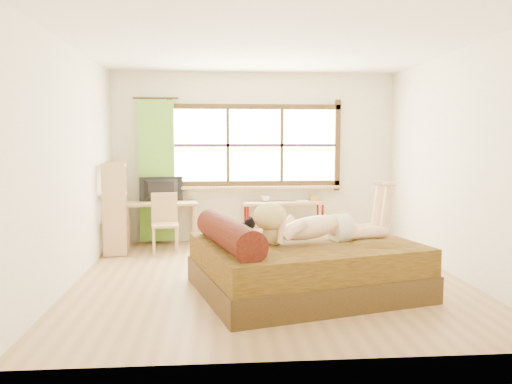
{
  "coord_description": "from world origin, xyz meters",
  "views": [
    {
      "loc": [
        -0.61,
        -5.76,
        1.62
      ],
      "look_at": [
        -0.14,
        0.2,
        1.01
      ],
      "focal_mm": 35.0,
      "sensor_mm": 36.0,
      "label": 1
    }
  ],
  "objects": [
    {
      "name": "floor",
      "position": [
        0.0,
        0.0,
        0.0
      ],
      "size": [
        4.5,
        4.5,
        0.0
      ],
      "primitive_type": "plane",
      "color": "#9E754C",
      "rests_on": "ground"
    },
    {
      "name": "ceiling",
      "position": [
        0.0,
        0.0,
        2.7
      ],
      "size": [
        4.5,
        4.5,
        0.0
      ],
      "primitive_type": "plane",
      "rotation": [
        3.14,
        0.0,
        0.0
      ],
      "color": "white",
      "rests_on": "wall_back"
    },
    {
      "name": "wall_back",
      "position": [
        0.0,
        2.25,
        1.35
      ],
      "size": [
        4.5,
        0.0,
        4.5
      ],
      "primitive_type": "plane",
      "rotation": [
        1.57,
        0.0,
        0.0
      ],
      "color": "silver",
      "rests_on": "floor"
    },
    {
      "name": "wall_front",
      "position": [
        0.0,
        -2.25,
        1.35
      ],
      "size": [
        4.5,
        0.0,
        4.5
      ],
      "primitive_type": "plane",
      "rotation": [
        -1.57,
        0.0,
        0.0
      ],
      "color": "silver",
      "rests_on": "floor"
    },
    {
      "name": "wall_left",
      "position": [
        -2.25,
        0.0,
        1.35
      ],
      "size": [
        0.0,
        4.5,
        4.5
      ],
      "primitive_type": "plane",
      "rotation": [
        1.57,
        0.0,
        1.57
      ],
      "color": "silver",
      "rests_on": "floor"
    },
    {
      "name": "wall_right",
      "position": [
        2.25,
        0.0,
        1.35
      ],
      "size": [
        0.0,
        4.5,
        4.5
      ],
      "primitive_type": "plane",
      "rotation": [
        1.57,
        0.0,
        -1.57
      ],
      "color": "silver",
      "rests_on": "floor"
    },
    {
      "name": "window",
      "position": [
        0.0,
        2.22,
        1.51
      ],
      "size": [
        2.8,
        0.16,
        1.46
      ],
      "color": "#FFEDBF",
      "rests_on": "wall_back"
    },
    {
      "name": "curtain",
      "position": [
        -1.55,
        2.13,
        1.15
      ],
      "size": [
        0.55,
        0.1,
        2.2
      ],
      "primitive_type": "cube",
      "color": "#569428",
      "rests_on": "wall_back"
    },
    {
      "name": "bed",
      "position": [
        0.28,
        -0.54,
        0.3
      ],
      "size": [
        2.59,
        2.28,
        0.84
      ],
      "rotation": [
        0.0,
        0.0,
        0.26
      ],
      "color": "#34210F",
      "rests_on": "floor"
    },
    {
      "name": "woman",
      "position": [
        0.48,
        -0.58,
        0.88
      ],
      "size": [
        1.61,
        0.83,
        0.66
      ],
      "primitive_type": null,
      "rotation": [
        0.0,
        0.0,
        0.26
      ],
      "color": "beige",
      "rests_on": "bed"
    },
    {
      "name": "kitten",
      "position": [
        -0.39,
        -0.43,
        0.68
      ],
      "size": [
        0.35,
        0.21,
        0.26
      ],
      "primitive_type": null,
      "rotation": [
        0.0,
        0.0,
        0.26
      ],
      "color": "black",
      "rests_on": "bed"
    },
    {
      "name": "desk",
      "position": [
        -1.47,
        1.95,
        0.59
      ],
      "size": [
        1.15,
        0.64,
        0.68
      ],
      "rotation": [
        0.0,
        0.0,
        0.13
      ],
      "color": "#A87E5B",
      "rests_on": "floor"
    },
    {
      "name": "monitor",
      "position": [
        -1.47,
        2.0,
        0.87
      ],
      "size": [
        0.67,
        0.17,
        0.38
      ],
      "primitive_type": "imported",
      "rotation": [
        0.0,
        0.0,
        3.27
      ],
      "color": "black",
      "rests_on": "desk"
    },
    {
      "name": "chair",
      "position": [
        -1.38,
        1.58,
        0.48
      ],
      "size": [
        0.43,
        0.43,
        0.86
      ],
      "rotation": [
        0.0,
        0.0,
        0.13
      ],
      "color": "#A87E5B",
      "rests_on": "floor"
    },
    {
      "name": "pipe_shelf",
      "position": [
        0.46,
        2.07,
        0.48
      ],
      "size": [
        1.34,
        0.46,
        0.75
      ],
      "rotation": [
        0.0,
        0.0,
        0.1
      ],
      "color": "#A87E5B",
      "rests_on": "floor"
    },
    {
      "name": "cup",
      "position": [
        0.15,
        2.07,
        0.71
      ],
      "size": [
        0.14,
        0.14,
        0.1
      ],
      "primitive_type": "imported",
      "rotation": [
        0.0,
        0.0,
        0.1
      ],
      "color": "gray",
      "rests_on": "pipe_shelf"
    },
    {
      "name": "book",
      "position": [
        0.65,
        2.07,
        0.67
      ],
      "size": [
        0.19,
        0.25,
        0.02
      ],
      "primitive_type": "imported",
      "rotation": [
        0.0,
        0.0,
        0.1
      ],
      "color": "gray",
      "rests_on": "pipe_shelf"
    },
    {
      "name": "bookshelf",
      "position": [
        -2.08,
        1.51,
        0.66
      ],
      "size": [
        0.4,
        0.61,
        1.31
      ],
      "rotation": [
        0.0,
        0.0,
        0.14
      ],
      "color": "#A87E5B",
      "rests_on": "floor"
    }
  ]
}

